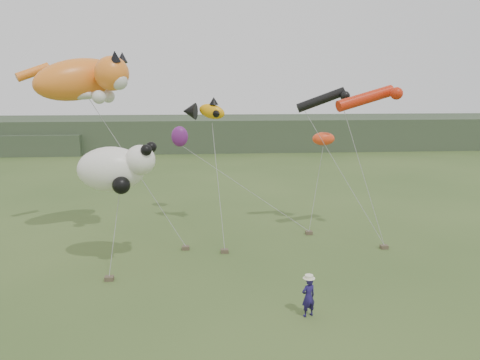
{
  "coord_description": "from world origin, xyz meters",
  "views": [
    {
      "loc": [
        -3.04,
        -17.55,
        8.46
      ],
      "look_at": [
        -1.44,
        3.0,
        4.18
      ],
      "focal_mm": 35.0,
      "sensor_mm": 36.0,
      "label": 1
    }
  ],
  "objects": [
    {
      "name": "ground",
      "position": [
        0.0,
        0.0,
        0.0
      ],
      "size": [
        120.0,
        120.0,
        0.0
      ],
      "primitive_type": "plane",
      "color": "#385123",
      "rests_on": "ground"
    },
    {
      "name": "headland",
      "position": [
        -3.11,
        44.69,
        1.92
      ],
      "size": [
        90.0,
        13.0,
        4.0
      ],
      "color": "#2D3D28",
      "rests_on": "ground"
    },
    {
      "name": "festival_attendant",
      "position": [
        0.71,
        -1.86,
        0.76
      ],
      "size": [
        0.65,
        0.54,
        1.53
      ],
      "primitive_type": "imported",
      "rotation": [
        0.0,
        0.0,
        3.51
      ],
      "color": "#1D154F",
      "rests_on": "ground"
    },
    {
      "name": "sandbag_anchors",
      "position": [
        -0.85,
        4.99,
        0.1
      ],
      "size": [
        13.88,
        5.89,
        0.19
      ],
      "color": "brown",
      "rests_on": "ground"
    },
    {
      "name": "cat_kite",
      "position": [
        -9.05,
        7.5,
        8.68
      ],
      "size": [
        6.14,
        4.38,
        2.8
      ],
      "color": "orange",
      "rests_on": "ground"
    },
    {
      "name": "fish_kite",
      "position": [
        -3.02,
        8.79,
        6.95
      ],
      "size": [
        2.62,
        1.7,
        1.34
      ],
      "color": "orange",
      "rests_on": "ground"
    },
    {
      "name": "tube_kites",
      "position": [
        4.95,
        7.16,
        7.68
      ],
      "size": [
        5.09,
        2.83,
        1.53
      ],
      "color": "black",
      "rests_on": "ground"
    },
    {
      "name": "panda_kite",
      "position": [
        -7.01,
        3.58,
        4.7
      ],
      "size": [
        3.57,
        2.31,
        2.22
      ],
      "color": "white",
      "rests_on": "ground"
    },
    {
      "name": "misc_kites",
      "position": [
        -0.86,
        10.8,
        5.21
      ],
      "size": [
        9.63,
        3.99,
        1.3
      ],
      "color": "#FC4319",
      "rests_on": "ground"
    }
  ]
}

